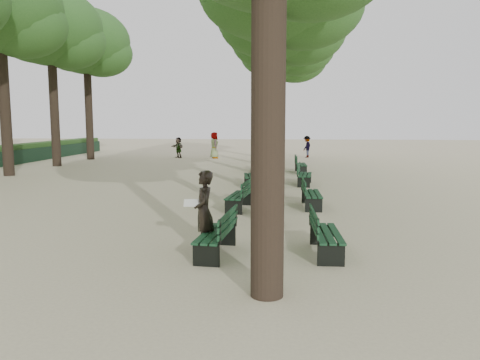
{
  "coord_description": "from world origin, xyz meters",
  "views": [
    {
      "loc": [
        1.75,
        -9.11,
        2.75
      ],
      "look_at": [
        0.6,
        3.0,
        1.2
      ],
      "focal_mm": 35.0,
      "sensor_mm": 36.0,
      "label": 1
    }
  ],
  "objects": [
    {
      "name": "pedestrian_d",
      "position": [
        -3.34,
        24.67,
        0.95
      ],
      "size": [
        0.68,
        1.01,
        1.91
      ],
      "primitive_type": "imported",
      "rotation": [
        0.0,
        0.0,
        1.92
      ],
      "color": "#262628",
      "rests_on": "ground"
    },
    {
      "name": "pedestrian_e",
      "position": [
        -6.06,
        24.92,
        0.76
      ],
      "size": [
        1.23,
        1.21,
        1.53
      ],
      "primitive_type": "imported",
      "rotation": [
        0.0,
        0.0,
        5.51
      ],
      "color": "#262628",
      "rests_on": "ground"
    },
    {
      "name": "bench_right_0",
      "position": [
        2.63,
        0.4,
        0.27
      ],
      "size": [
        0.63,
        1.82,
        0.92
      ],
      "color": "black",
      "rests_on": "ground"
    },
    {
      "name": "bench_right_1",
      "position": [
        2.63,
        5.68,
        0.27
      ],
      "size": [
        0.62,
        1.81,
        0.92
      ],
      "color": "black",
      "rests_on": "ground"
    },
    {
      "name": "tree_central_5",
      "position": [
        1.5,
        23.0,
        7.65
      ],
      "size": [
        6.0,
        6.0,
        9.95
      ],
      "color": "#33261C",
      "rests_on": "ground"
    },
    {
      "name": "bench_left_2",
      "position": [
        0.37,
        10.36,
        0.27
      ],
      "size": [
        0.78,
        1.85,
        0.92
      ],
      "color": "black",
      "rests_on": "ground"
    },
    {
      "name": "bench_right_2",
      "position": [
        2.63,
        10.94,
        0.27
      ],
      "size": [
        0.72,
        1.84,
        0.92
      ],
      "color": "black",
      "rests_on": "ground"
    },
    {
      "name": "tree_far_5",
      "position": [
        -12.0,
        23.0,
        8.14
      ],
      "size": [
        6.0,
        6.0,
        10.45
      ],
      "color": "#33261C",
      "rests_on": "ground"
    },
    {
      "name": "ground",
      "position": [
        0.0,
        0.0,
        0.0
      ],
      "size": [
        120.0,
        120.0,
        0.0
      ],
      "primitive_type": "plane",
      "color": "beige",
      "rests_on": "ground"
    },
    {
      "name": "tree_central_3",
      "position": [
        1.5,
        13.0,
        7.65
      ],
      "size": [
        6.0,
        6.0,
        9.95
      ],
      "color": "#33261C",
      "rests_on": "ground"
    },
    {
      "name": "bench_left_0",
      "position": [
        0.37,
        0.16,
        0.27
      ],
      "size": [
        0.73,
        1.84,
        0.92
      ],
      "color": "black",
      "rests_on": "ground"
    },
    {
      "name": "bench_left_1",
      "position": [
        0.37,
        5.13,
        0.27
      ],
      "size": [
        0.78,
        1.86,
        0.92
      ],
      "color": "black",
      "rests_on": "ground"
    },
    {
      "name": "tree_central_4",
      "position": [
        1.5,
        18.0,
        7.65
      ],
      "size": [
        6.0,
        6.0,
        9.95
      ],
      "color": "#33261C",
      "rests_on": "ground"
    },
    {
      "name": "man_with_map",
      "position": [
        0.1,
        0.33,
        0.87
      ],
      "size": [
        0.68,
        0.75,
        1.73
      ],
      "color": "black",
      "rests_on": "ground"
    },
    {
      "name": "bench_left_3",
      "position": [
        0.37,
        15.98,
        0.27
      ],
      "size": [
        0.69,
        1.84,
        0.92
      ],
      "color": "black",
      "rests_on": "ground"
    },
    {
      "name": "pedestrian_b",
      "position": [
        3.43,
        26.15,
        0.81
      ],
      "size": [
        0.71,
        1.08,
        1.61
      ],
      "primitive_type": "imported",
      "rotation": [
        0.0,
        0.0,
        4.31
      ],
      "color": "#262628",
      "rests_on": "ground"
    },
    {
      "name": "bench_right_3",
      "position": [
        2.63,
        15.63,
        0.27
      ],
      "size": [
        0.63,
        1.82,
        0.92
      ],
      "color": "black",
      "rests_on": "ground"
    },
    {
      "name": "tree_far_4",
      "position": [
        -12.0,
        18.0,
        8.14
      ],
      "size": [
        6.0,
        6.0,
        10.45
      ],
      "color": "#33261C",
      "rests_on": "ground"
    }
  ]
}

